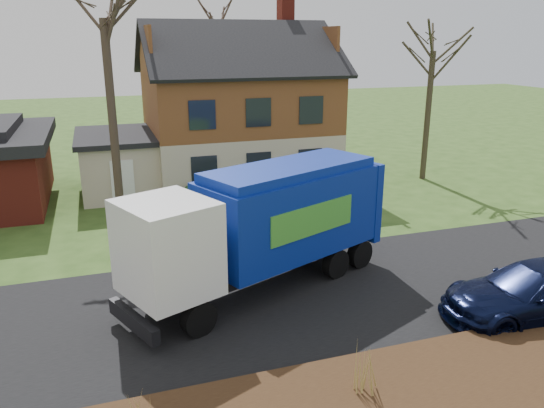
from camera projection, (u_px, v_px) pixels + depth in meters
name	position (u px, v px, depth m)	size (l,w,h in m)	color
ground	(297.00, 297.00, 15.50)	(120.00, 120.00, 0.00)	#2D4A18
road	(297.00, 297.00, 15.50)	(80.00, 7.00, 0.02)	black
mulch_verge	(391.00, 407.00, 10.66)	(80.00, 3.50, 0.30)	black
main_house	(228.00, 103.00, 27.33)	(12.95, 8.95, 9.26)	#BEAF99
garbage_truck	(267.00, 221.00, 15.56)	(8.76, 5.46, 3.67)	black
silver_sedan	(238.00, 229.00, 18.72)	(1.70, 4.87, 1.61)	#A3A6AA
navy_wagon	(535.00, 292.00, 14.19)	(2.09, 5.15, 1.49)	black
tree_front_east	(435.00, 28.00, 26.32)	(3.41, 3.41, 9.47)	#3B3323
tree_back	(219.00, 5.00, 32.52)	(3.47, 3.47, 10.99)	#3F2E25
grass_clump_mid	(367.00, 368.00, 10.78)	(0.38, 0.31, 1.06)	#A88F4A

